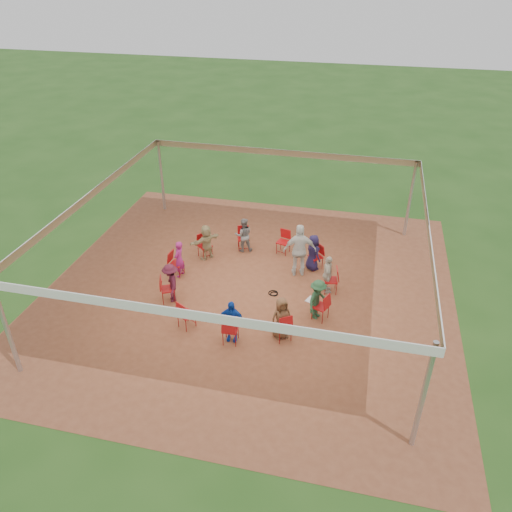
% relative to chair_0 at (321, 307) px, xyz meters
% --- Properties ---
extents(ground, '(80.00, 80.00, 0.00)m').
position_rel_chair_0_xyz_m(ground, '(-2.43, 0.99, -0.45)').
color(ground, '#224916').
rests_on(ground, ground).
extents(dirt_patch, '(13.00, 13.00, 0.00)m').
position_rel_chair_0_xyz_m(dirt_patch, '(-2.43, 0.99, -0.44)').
color(dirt_patch, brown).
rests_on(dirt_patch, ground).
extents(tent, '(10.33, 10.33, 3.00)m').
position_rel_chair_0_xyz_m(tent, '(-2.43, 0.99, 1.92)').
color(tent, '#B2B2B7').
rests_on(tent, ground).
extents(chair_0, '(0.57, 0.56, 0.90)m').
position_rel_chair_0_xyz_m(chair_0, '(0.00, 0.00, 0.00)').
color(chair_0, '#AA0F11').
rests_on(chair_0, ground).
extents(chair_1, '(0.51, 0.49, 0.90)m').
position_rel_chair_0_xyz_m(chair_1, '(0.15, 1.47, 0.00)').
color(chair_1, '#AA0F11').
rests_on(chair_1, ground).
extents(chair_2, '(0.61, 0.61, 0.90)m').
position_rel_chair_0_xyz_m(chair_2, '(-0.52, 2.79, 0.00)').
color(chair_2, '#AA0F11').
rests_on(chair_2, ground).
extents(chair_3, '(0.51, 0.53, 0.90)m').
position_rel_chair_0_xyz_m(chair_3, '(-1.80, 3.54, 0.00)').
color(chair_3, '#AA0F11').
rests_on(chair_3, ground).
extents(chair_4, '(0.54, 0.55, 0.90)m').
position_rel_chair_0_xyz_m(chair_4, '(-3.27, 3.48, 0.00)').
color(chair_4, '#AA0F11').
rests_on(chair_4, ground).
extents(chair_5, '(0.61, 0.60, 0.90)m').
position_rel_chair_0_xyz_m(chair_5, '(-4.49, 2.63, 0.00)').
color(chair_5, '#AA0F11').
rests_on(chair_5, ground).
extents(chair_6, '(0.48, 0.46, 0.90)m').
position_rel_chair_0_xyz_m(chair_6, '(-5.04, 1.26, 0.00)').
color(chair_6, '#AA0F11').
rests_on(chair_6, ground).
extents(chair_7, '(0.58, 0.57, 0.90)m').
position_rel_chair_0_xyz_m(chair_7, '(-4.77, -0.20, 0.00)').
color(chair_7, '#AA0F11').
rests_on(chair_7, ground).
extents(chair_8, '(0.58, 0.59, 0.90)m').
position_rel_chair_0_xyz_m(chair_8, '(-3.76, -1.27, 0.00)').
color(chair_8, '#AA0F11').
rests_on(chair_8, ground).
extents(chair_9, '(0.44, 0.46, 0.90)m').
position_rel_chair_0_xyz_m(chair_9, '(-2.32, -1.63, 0.00)').
color(chair_9, '#AA0F11').
rests_on(chair_9, ground).
extents(chair_10, '(0.60, 0.60, 0.90)m').
position_rel_chair_0_xyz_m(chair_10, '(-0.92, -1.16, 0.00)').
color(chair_10, '#AA0F11').
rests_on(chair_10, ground).
extents(person_seated_0, '(0.71, 0.94, 1.31)m').
position_rel_chair_0_xyz_m(person_seated_0, '(-0.11, 0.05, 0.21)').
color(person_seated_0, '#234B2D').
rests_on(person_seated_0, ground).
extents(person_seated_1, '(0.53, 0.83, 1.31)m').
position_rel_chair_0_xyz_m(person_seated_1, '(0.03, 1.45, 0.21)').
color(person_seated_1, beige).
rests_on(person_seated_1, ground).
extents(person_seated_2, '(0.70, 0.71, 1.31)m').
position_rel_chair_0_xyz_m(person_seated_2, '(-0.61, 2.71, 0.21)').
color(person_seated_2, '#1E173D').
rests_on(person_seated_2, ground).
extents(person_seated_3, '(0.72, 0.55, 1.31)m').
position_rel_chair_0_xyz_m(person_seated_3, '(-3.24, 3.37, 0.21)').
color(person_seated_3, slate).
rests_on(person_seated_3, ground).
extents(person_seated_4, '(1.11, 1.23, 1.31)m').
position_rel_chair_0_xyz_m(person_seated_4, '(-4.39, 2.55, 0.21)').
color(person_seated_4, tan).
rests_on(person_seated_4, ground).
extents(person_seated_5, '(0.36, 0.51, 1.31)m').
position_rel_chair_0_xyz_m(person_seated_5, '(-4.92, 1.25, 0.21)').
color(person_seated_5, '#971D6C').
rests_on(person_seated_5, ground).
extents(person_seated_6, '(0.76, 0.95, 1.31)m').
position_rel_chair_0_xyz_m(person_seated_6, '(-4.67, -0.14, 0.21)').
color(person_seated_6, '#451324').
rests_on(person_seated_6, ground).
extents(person_seated_7, '(0.78, 0.42, 1.31)m').
position_rel_chair_0_xyz_m(person_seated_7, '(-2.33, -1.51, 0.21)').
color(person_seated_7, '#0E3AAC').
rests_on(person_seated_7, ground).
extents(person_seated_8, '(0.73, 0.66, 1.31)m').
position_rel_chair_0_xyz_m(person_seated_8, '(-0.99, -1.06, 0.21)').
color(person_seated_8, brown).
rests_on(person_seated_8, ground).
extents(standing_person, '(1.21, 0.81, 1.89)m').
position_rel_chair_0_xyz_m(standing_person, '(-1.01, 2.26, 0.50)').
color(standing_person, silver).
rests_on(standing_person, ground).
extents(cable_coil, '(0.34, 0.34, 0.03)m').
position_rel_chair_0_xyz_m(cable_coil, '(-1.61, 0.93, -0.43)').
color(cable_coil, black).
rests_on(cable_coil, ground).
extents(laptop, '(0.38, 0.42, 0.23)m').
position_rel_chair_0_xyz_m(laptop, '(-0.26, 0.11, 0.17)').
color(laptop, '#B7B7BC').
rests_on(laptop, ground).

